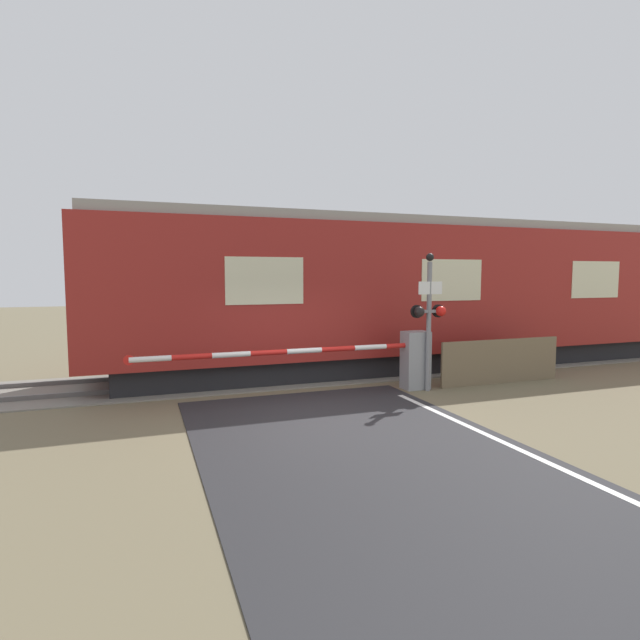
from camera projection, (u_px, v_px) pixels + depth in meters
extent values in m
plane|color=#6B6047|center=(322.00, 418.00, 9.38)|extent=(80.00, 80.00, 0.00)
cube|color=slate|center=(269.00, 377.00, 13.14)|extent=(36.00, 3.20, 0.03)
cube|color=#595451|center=(276.00, 379.00, 12.46)|extent=(36.00, 0.08, 0.10)
cube|color=#595451|center=(263.00, 369.00, 13.81)|extent=(36.00, 0.08, 0.10)
cube|color=black|center=(421.00, 356.00, 14.68)|extent=(16.88, 2.42, 0.60)
cube|color=maroon|center=(423.00, 288.00, 14.50)|extent=(18.35, 2.85, 3.39)
cube|color=gray|center=(424.00, 225.00, 14.34)|extent=(17.98, 2.62, 0.24)
cube|color=beige|center=(596.00, 280.00, 14.85)|extent=(1.84, 0.02, 1.09)
cube|color=beige|center=(452.00, 280.00, 13.14)|extent=(1.84, 0.02, 1.09)
cube|color=beige|center=(265.00, 281.00, 11.42)|extent=(1.84, 0.02, 1.09)
cube|color=gray|center=(415.00, 360.00, 11.75)|extent=(0.60, 0.44, 1.37)
cylinder|color=gray|center=(416.00, 345.00, 11.72)|extent=(0.16, 0.16, 0.18)
cylinder|color=red|center=(401.00, 346.00, 11.58)|extent=(0.79, 0.11, 0.11)
cylinder|color=white|center=(370.00, 347.00, 11.31)|extent=(0.79, 0.11, 0.11)
cylinder|color=red|center=(338.00, 349.00, 11.05)|extent=(0.79, 0.11, 0.11)
cylinder|color=white|center=(304.00, 351.00, 10.78)|extent=(0.79, 0.11, 0.11)
cylinder|color=red|center=(269.00, 353.00, 10.51)|extent=(0.79, 0.11, 0.11)
cylinder|color=white|center=(231.00, 355.00, 10.24)|extent=(0.79, 0.11, 0.11)
cylinder|color=red|center=(192.00, 357.00, 9.97)|extent=(0.79, 0.11, 0.11)
cylinder|color=white|center=(150.00, 359.00, 9.71)|extent=(0.79, 0.11, 0.11)
cylinder|color=red|center=(129.00, 360.00, 9.57)|extent=(0.20, 0.02, 0.20)
cylinder|color=gray|center=(429.00, 327.00, 11.47)|extent=(0.11, 0.11, 2.99)
cube|color=gray|center=(429.00, 311.00, 11.44)|extent=(0.69, 0.07, 0.07)
sphere|color=black|center=(419.00, 312.00, 11.29)|extent=(0.24, 0.24, 0.24)
sphere|color=red|center=(441.00, 311.00, 11.48)|extent=(0.24, 0.24, 0.24)
cylinder|color=black|center=(417.00, 311.00, 11.39)|extent=(0.30, 0.06, 0.30)
cylinder|color=black|center=(438.00, 311.00, 11.59)|extent=(0.30, 0.06, 0.30)
cube|color=white|center=(430.00, 288.00, 11.35)|extent=(0.61, 0.02, 0.29)
sphere|color=black|center=(430.00, 257.00, 11.33)|extent=(0.18, 0.18, 0.18)
cube|color=#726047|center=(501.00, 361.00, 12.36)|extent=(3.44, 0.06, 1.10)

